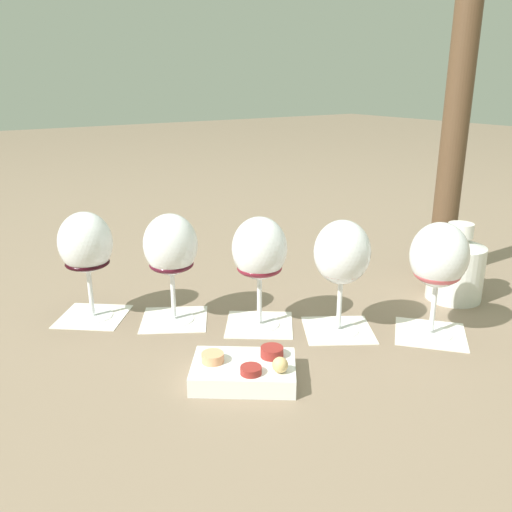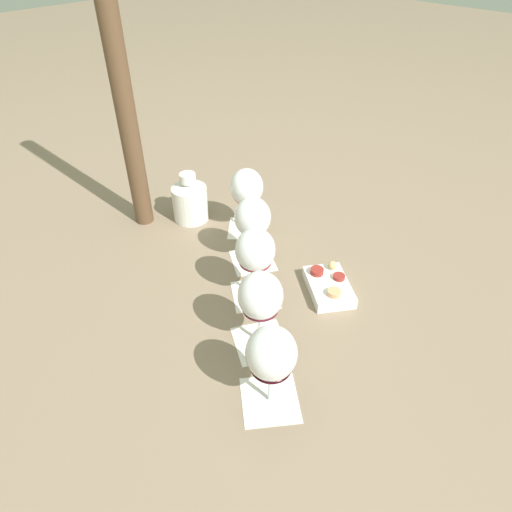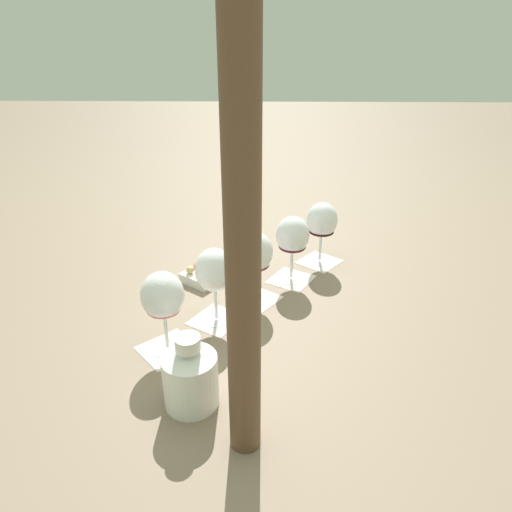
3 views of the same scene
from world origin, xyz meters
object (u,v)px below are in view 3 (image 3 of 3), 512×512
object	(u,v)px
wine_glass_0	(163,299)
wine_glass_1	(214,273)
wine_glass_3	(293,238)
wine_glass_2	(255,255)
wine_glass_4	(322,222)
ceramic_vase	(190,375)
snack_dish	(208,273)
umbrella_pole	(242,226)

from	to	relation	value
wine_glass_0	wine_glass_1	size ratio (longest dim) A/B	1.00
wine_glass_1	wine_glass_3	bearing A→B (deg)	47.77
wine_glass_0	wine_glass_2	world-z (taller)	same
wine_glass_1	wine_glass_2	xyz separation A→B (m)	(0.09, 0.10, 0.00)
wine_glass_4	ceramic_vase	xyz separation A→B (m)	(-0.30, -0.60, -0.07)
wine_glass_1	ceramic_vase	size ratio (longest dim) A/B	1.27
wine_glass_0	wine_glass_2	size ratio (longest dim) A/B	1.00
wine_glass_1	wine_glass_2	bearing A→B (deg)	47.14
ceramic_vase	snack_dish	distance (m)	0.49
wine_glass_4	ceramic_vase	bearing A→B (deg)	-116.56
wine_glass_3	ceramic_vase	distance (m)	0.53
wine_glass_0	wine_glass_4	size ratio (longest dim) A/B	1.00
wine_glass_4	umbrella_pole	size ratio (longest dim) A/B	0.24
wine_glass_1	wine_glass_4	distance (m)	0.43
wine_glass_2	wine_glass_3	bearing A→B (deg)	48.32
wine_glass_3	snack_dish	bearing A→B (deg)	178.79
wine_glass_2	wine_glass_4	distance (m)	0.30
wine_glass_2	umbrella_pole	distance (m)	0.54
wine_glass_4	umbrella_pole	bearing A→B (deg)	-105.80
wine_glass_2	wine_glass_3	xyz separation A→B (m)	(0.10, 0.11, 0.00)
wine_glass_2	wine_glass_4	size ratio (longest dim) A/B	1.00
wine_glass_2	ceramic_vase	distance (m)	0.39
wine_glass_0	wine_glass_4	world-z (taller)	same
wine_glass_1	wine_glass_2	distance (m)	0.13
wine_glass_4	snack_dish	distance (m)	0.36
ceramic_vase	snack_dish	xyz separation A→B (m)	(-0.03, 0.49, -0.05)
wine_glass_1	snack_dish	distance (m)	0.25
wine_glass_2	wine_glass_3	world-z (taller)	same
wine_glass_2	wine_glass_4	xyz separation A→B (m)	(0.19, 0.23, 0.00)
wine_glass_4	wine_glass_3	bearing A→B (deg)	-128.76
wine_glass_0	snack_dish	bearing A→B (deg)	81.35
wine_glass_1	wine_glass_2	size ratio (longest dim) A/B	1.00
wine_glass_4	ceramic_vase	world-z (taller)	wine_glass_4
wine_glass_0	wine_glass_4	bearing A→B (deg)	49.42
ceramic_vase	umbrella_pole	distance (m)	0.36
wine_glass_4	umbrella_pole	xyz separation A→B (m)	(-0.20, -0.69, 0.26)
wine_glass_2	umbrella_pole	xyz separation A→B (m)	(-0.00, -0.46, 0.27)
wine_glass_1	wine_glass_3	distance (m)	0.28
ceramic_vase	wine_glass_1	bearing A→B (deg)	86.30
wine_glass_1	umbrella_pole	world-z (taller)	umbrella_pole
wine_glass_2	wine_glass_4	world-z (taller)	same
wine_glass_3	ceramic_vase	bearing A→B (deg)	-113.21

